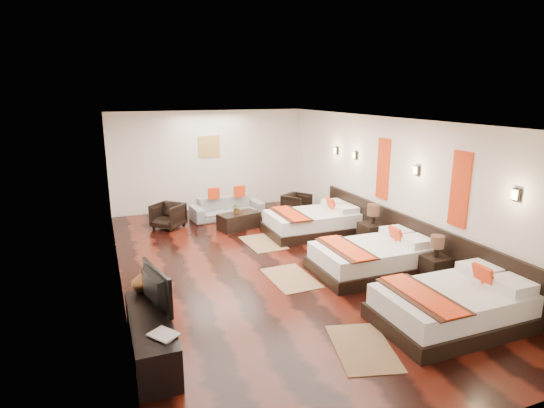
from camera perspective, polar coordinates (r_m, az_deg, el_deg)
name	(u,v)px	position (r m, az deg, el deg)	size (l,w,h in m)	color
floor	(269,266)	(8.75, -0.33, -7.94)	(5.50, 9.50, 0.01)	black
ceiling	(269,121)	(8.11, -0.36, 10.69)	(5.50, 9.50, 0.01)	white
back_wall	(209,160)	(12.79, -8.05, 5.57)	(5.50, 0.01, 2.80)	silver
left_wall	(115,210)	(7.80, -19.56, -0.73)	(0.01, 9.50, 2.80)	silver
right_wall	(391,185)	(9.63, 15.12, 2.36)	(0.01, 9.50, 2.80)	silver
headboard_panel	(411,240)	(9.24, 17.46, -4.42)	(0.08, 6.60, 0.90)	black
bed_near	(454,306)	(7.11, 22.39, -12.02)	(2.21, 1.39, 0.84)	black
bed_mid	(373,258)	(8.57, 12.85, -6.76)	(2.18, 1.37, 0.83)	black
bed_far	(313,222)	(10.62, 5.29, -2.34)	(2.16, 1.36, 0.82)	black
nightstand_a	(435,266)	(8.42, 20.22, -7.54)	(0.44, 0.44, 0.88)	black
nightstand_b	(372,233)	(9.85, 12.74, -3.61)	(0.49, 0.49, 0.97)	black
jute_mat_near	(363,348)	(6.31, 11.61, -17.64)	(0.75, 1.20, 0.01)	olive
jute_mat_mid	(291,278)	(8.20, 2.43, -9.49)	(0.75, 1.20, 0.01)	olive
jute_mat_far	(263,243)	(10.00, -1.17, -5.00)	(0.75, 1.20, 0.01)	olive
tv_console	(151,336)	(6.10, -15.28, -16.11)	(0.50, 1.80, 0.55)	black
tv	(150,289)	(6.08, -15.42, -10.46)	(0.93, 0.12, 0.54)	black
book	(156,340)	(5.44, -14.74, -16.52)	(0.25, 0.33, 0.03)	black
figurine	(142,280)	(6.64, -16.34, -9.42)	(0.30, 0.30, 0.32)	brown
sofa	(227,208)	(11.94, -5.79, -0.48)	(1.91, 0.75, 0.56)	gray
armchair_left	(168,216)	(11.28, -13.22, -1.49)	(0.67, 0.69, 0.63)	black
armchair_right	(297,205)	(12.13, 3.20, -0.09)	(0.64, 0.66, 0.60)	black
coffee_table	(239,221)	(10.99, -4.29, -2.18)	(1.00, 0.50, 0.40)	black
table_plant	(237,208)	(10.90, -4.58, -0.53)	(0.24, 0.20, 0.26)	#28541C
orange_panel_a	(460,189)	(8.15, 23.02, 1.74)	(0.04, 0.40, 1.30)	#D86014
orange_panel_b	(383,169)	(9.81, 14.10, 4.41)	(0.04, 0.40, 1.30)	#D86014
sconce_near	(516,195)	(7.38, 28.88, 1.07)	(0.07, 0.12, 0.18)	black
sconce_mid	(417,170)	(8.91, 18.10, 4.15)	(0.07, 0.12, 0.18)	black
sconce_far	(355,155)	(10.67, 10.63, 6.19)	(0.07, 0.12, 0.18)	black
sconce_lounge	(336,151)	(11.44, 8.24, 6.82)	(0.07, 0.12, 0.18)	black
gold_artwork	(209,146)	(12.72, -8.10, 7.34)	(0.60, 0.04, 0.60)	#AD873F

